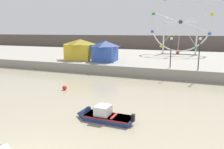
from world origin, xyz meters
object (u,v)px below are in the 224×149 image
ferris_wheel_white_frame (181,23)px  mooring_buoy_orange (65,88)px  carnival_booth_yellow_awning (80,49)px  carnival_booth_blue_tent (105,51)px  promenade_lamp_near (171,48)px  promenade_lamp_far (200,49)px  motorboat_navy_blue (99,115)px

ferris_wheel_white_frame → mooring_buoy_orange: bearing=-108.3°
carnival_booth_yellow_awning → carnival_booth_blue_tent: bearing=-11.9°
promenade_lamp_near → promenade_lamp_far: bearing=-7.2°
motorboat_navy_blue → mooring_buoy_orange: size_ratio=9.22×
promenade_lamp_far → carnival_booth_yellow_awning: bearing=168.4°
carnival_booth_yellow_awning → mooring_buoy_orange: (5.17, -12.46, -2.67)m
ferris_wheel_white_frame → mooring_buoy_orange: 28.13m
promenade_lamp_near → mooring_buoy_orange: size_ratio=8.30×
promenade_lamp_near → mooring_buoy_orange: 13.32m
motorboat_navy_blue → promenade_lamp_near: 15.37m
promenade_lamp_near → promenade_lamp_far: promenade_lamp_far is taller
carnival_booth_blue_tent → promenade_lamp_near: size_ratio=1.08×
promenade_lamp_far → ferris_wheel_white_frame: bearing=101.5°
promenade_lamp_far → mooring_buoy_orange: bearing=-143.4°
ferris_wheel_white_frame → promenade_lamp_near: 16.93m
carnival_booth_yellow_awning → mooring_buoy_orange: carnival_booth_yellow_awning is taller
motorboat_navy_blue → carnival_booth_blue_tent: carnival_booth_blue_tent is taller
ferris_wheel_white_frame → promenade_lamp_far: 17.65m
promenade_lamp_near → promenade_lamp_far: size_ratio=0.99×
ferris_wheel_white_frame → mooring_buoy_orange: (-8.56, -25.91, -6.85)m
ferris_wheel_white_frame → carnival_booth_blue_tent: bearing=-123.4°
motorboat_navy_blue → promenade_lamp_far: promenade_lamp_far is taller
motorboat_navy_blue → promenade_lamp_near: promenade_lamp_near is taller
motorboat_navy_blue → ferris_wheel_white_frame: (2.45, 31.31, 6.79)m
ferris_wheel_white_frame → mooring_buoy_orange: ferris_wheel_white_frame is taller
promenade_lamp_far → mooring_buoy_orange: (-12.01, -8.93, -3.47)m
motorboat_navy_blue → promenade_lamp_near: bearing=-99.7°
promenade_lamp_near → carnival_booth_yellow_awning: bearing=167.4°
carnival_booth_blue_tent → carnival_booth_yellow_awning: 4.50m
ferris_wheel_white_frame → carnival_booth_blue_tent: (-9.27, -14.05, -4.25)m
carnival_booth_yellow_awning → promenade_lamp_far: bearing=-15.9°
motorboat_navy_blue → carnival_booth_blue_tent: (-6.82, 17.27, 2.54)m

